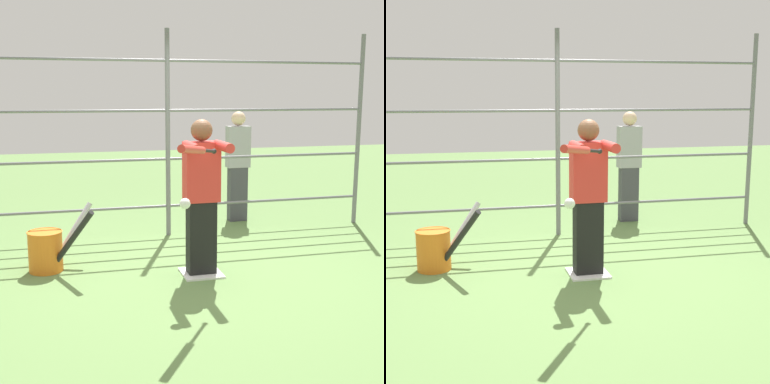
{
  "view_description": "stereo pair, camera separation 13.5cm",
  "coord_description": "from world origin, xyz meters",
  "views": [
    {
      "loc": [
        1.41,
        5.05,
        1.83
      ],
      "look_at": [
        0.17,
        0.27,
        0.91
      ],
      "focal_mm": 50.0,
      "sensor_mm": 36.0,
      "label": 1
    },
    {
      "loc": [
        1.27,
        5.08,
        1.83
      ],
      "look_at": [
        0.17,
        0.27,
        0.91
      ],
      "focal_mm": 50.0,
      "sensor_mm": 36.0,
      "label": 2
    }
  ],
  "objects": [
    {
      "name": "bystander_behind_fence",
      "position": [
        -1.14,
        -2.15,
        0.82
      ],
      "size": [
        0.33,
        0.2,
        1.58
      ],
      "color": "#3F3F47",
      "rests_on": "ground"
    },
    {
      "name": "bat_bucket",
      "position": [
        1.51,
        -0.49,
        0.23
      ],
      "size": [
        0.7,
        0.75,
        0.71
      ],
      "color": "orange",
      "rests_on": "ground"
    },
    {
      "name": "baseball_bat_swinging",
      "position": [
        0.29,
        0.86,
        1.37
      ],
      "size": [
        0.53,
        0.76,
        0.16
      ],
      "color": "black"
    },
    {
      "name": "softball_in_flight",
      "position": [
        0.33,
        0.66,
        0.89
      ],
      "size": [
        0.1,
        0.1,
        0.1
      ],
      "color": "white"
    },
    {
      "name": "fence_backstop",
      "position": [
        0.0,
        -1.6,
        1.31
      ],
      "size": [
        5.49,
        0.06,
        2.61
      ],
      "color": "slate",
      "rests_on": "ground"
    },
    {
      "name": "batter",
      "position": [
        0.0,
        0.02,
        0.85
      ],
      "size": [
        0.41,
        0.53,
        1.58
      ],
      "color": "black",
      "rests_on": "ground"
    },
    {
      "name": "ground_plane",
      "position": [
        0.0,
        0.0,
        0.0
      ],
      "size": [
        24.0,
        24.0,
        0.0
      ],
      "primitive_type": "plane",
      "color": "#608447"
    },
    {
      "name": "home_plate",
      "position": [
        0.0,
        0.0,
        0.01
      ],
      "size": [
        0.4,
        0.4,
        0.02
      ],
      "color": "white",
      "rests_on": "ground"
    }
  ]
}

